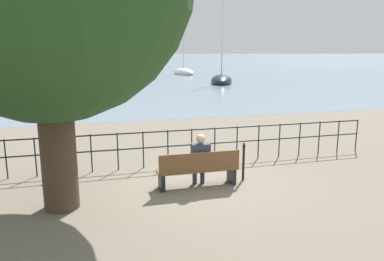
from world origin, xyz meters
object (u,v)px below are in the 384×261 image
closed_umbrella (244,159)px  park_bench (198,170)px  sailboat_3 (184,72)px  seated_person_left (200,158)px  sailboat_1 (221,80)px

closed_umbrella → park_bench: bearing=-172.6°
sailboat_3 → closed_umbrella: bearing=-110.0°
park_bench → seated_person_left: bearing=46.0°
seated_person_left → closed_umbrella: 1.18m
seated_person_left → sailboat_1: bearing=69.2°
park_bench → closed_umbrella: bearing=7.4°
sailboat_1 → sailboat_3: bearing=110.5°
sailboat_1 → sailboat_3: (-0.05, 15.76, 0.02)m
seated_person_left → closed_umbrella: bearing=4.2°
seated_person_left → closed_umbrella: seated_person_left is taller
park_bench → sailboat_3: bearing=76.3°
closed_umbrella → sailboat_3: sailboat_3 is taller
seated_person_left → sailboat_3: 45.38m
park_bench → sailboat_1: (10.85, 28.41, -0.13)m
closed_umbrella → sailboat_3: size_ratio=0.09×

